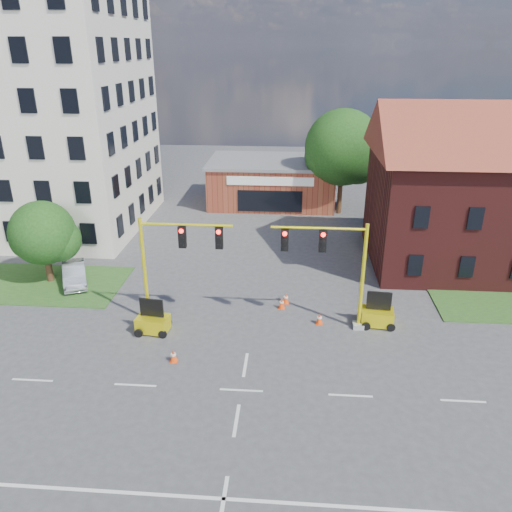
% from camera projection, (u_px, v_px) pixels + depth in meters
% --- Properties ---
extents(ground, '(120.00, 120.00, 0.00)m').
position_uv_depth(ground, '(241.00, 390.00, 23.02)').
color(ground, '#414043').
rests_on(ground, ground).
extents(lane_markings, '(60.00, 36.00, 0.01)m').
position_uv_depth(lane_markings, '(234.00, 437.00, 20.27)').
color(lane_markings, silver).
rests_on(lane_markings, ground).
extents(office_block, '(18.40, 15.40, 20.60)m').
position_uv_depth(office_block, '(23.00, 103.00, 40.49)').
color(office_block, beige).
rests_on(office_block, ground).
extents(brick_shop, '(12.40, 8.40, 4.30)m').
position_uv_depth(brick_shop, '(272.00, 181.00, 49.70)').
color(brick_shop, maroon).
rests_on(brick_shop, ground).
extents(tree_large, '(7.23, 6.88, 9.61)m').
position_uv_depth(tree_large, '(347.00, 150.00, 45.09)').
color(tree_large, '#392714').
rests_on(tree_large, ground).
extents(tree_nw_front, '(4.39, 4.18, 5.57)m').
position_uv_depth(tree_nw_front, '(47.00, 235.00, 32.39)').
color(tree_nw_front, '#392714').
rests_on(tree_nw_front, ground).
extents(signal_mast_west, '(5.30, 0.60, 6.20)m').
position_uv_depth(signal_mast_west, '(173.00, 258.00, 27.30)').
color(signal_mast_west, gray).
rests_on(signal_mast_west, ground).
extents(signal_mast_east, '(5.30, 0.60, 6.20)m').
position_uv_depth(signal_mast_east, '(333.00, 263.00, 26.69)').
color(signal_mast_east, gray).
rests_on(signal_mast_east, ground).
extents(trailer_west, '(1.83, 1.34, 1.94)m').
position_uv_depth(trailer_west, '(153.00, 322.00, 27.49)').
color(trailer_west, yellow).
rests_on(trailer_west, ground).
extents(trailer_east, '(1.87, 1.35, 2.00)m').
position_uv_depth(trailer_east, '(377.00, 315.00, 28.16)').
color(trailer_east, yellow).
rests_on(trailer_east, ground).
extents(cone_a, '(0.40, 0.40, 0.70)m').
position_uv_depth(cone_a, '(174.00, 356.00, 24.98)').
color(cone_a, '#E5400C').
rests_on(cone_a, ground).
extents(cone_b, '(0.40, 0.40, 0.70)m').
position_uv_depth(cone_b, '(282.00, 303.00, 30.05)').
color(cone_b, '#E5400C').
rests_on(cone_b, ground).
extents(cone_c, '(0.40, 0.40, 0.70)m').
position_uv_depth(cone_c, '(319.00, 319.00, 28.37)').
color(cone_c, '#E5400C').
rests_on(cone_c, ground).
extents(cone_d, '(0.40, 0.40, 0.70)m').
position_uv_depth(cone_d, '(286.00, 298.00, 30.66)').
color(cone_d, '#E5400C').
rests_on(cone_d, ground).
extents(pickup_white, '(5.50, 3.17, 1.44)m').
position_uv_depth(pickup_white, '(444.00, 258.00, 35.43)').
color(pickup_white, silver).
rests_on(pickup_white, ground).
extents(sedan_silver_front, '(2.99, 4.30, 1.34)m').
position_uv_depth(sedan_silver_front, '(74.00, 274.00, 33.11)').
color(sedan_silver_front, '#9D9FA4').
rests_on(sedan_silver_front, ground).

